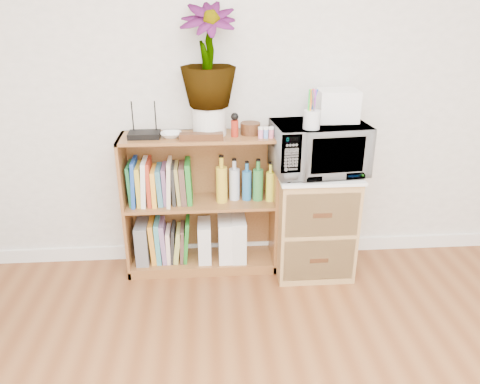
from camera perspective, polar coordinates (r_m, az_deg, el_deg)
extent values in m
cube|color=white|center=(3.46, 1.30, -6.80)|extent=(4.00, 0.02, 0.10)
cube|color=brown|center=(3.13, -4.79, -1.51)|extent=(1.00, 0.30, 0.95)
cube|color=#9E7542|center=(3.19, 8.89, -3.69)|extent=(0.50, 0.45, 0.70)
imported|color=silver|center=(2.99, 9.55, 5.32)|extent=(0.60, 0.44, 0.32)
cylinder|color=silver|center=(2.80, 8.73, 8.73)|extent=(0.10, 0.10, 0.11)
cube|color=white|center=(3.01, 11.72, 10.32)|extent=(0.25, 0.20, 0.19)
cube|color=black|center=(2.97, -11.58, 6.86)|extent=(0.19, 0.13, 0.04)
imported|color=silver|center=(2.94, -8.39, 6.90)|extent=(0.13, 0.13, 0.03)
cylinder|color=silver|center=(2.96, -3.75, 8.68)|extent=(0.21, 0.21, 0.18)
imported|color=#357A30|center=(2.89, -3.95, 16.19)|extent=(0.34, 0.34, 0.60)
cube|color=#39240F|center=(2.86, -4.73, 6.75)|extent=(0.27, 0.07, 0.04)
cylinder|color=maroon|center=(2.92, -0.65, 7.76)|extent=(0.05, 0.05, 0.10)
cylinder|color=#371C0F|center=(2.98, 1.26, 7.76)|extent=(0.12, 0.12, 0.07)
cube|color=#D8788B|center=(2.89, 3.18, 7.13)|extent=(0.12, 0.04, 0.06)
cube|color=slate|center=(3.28, -11.75, -5.92)|extent=(0.08, 0.22, 0.28)
cube|color=silver|center=(3.24, -4.34, -5.90)|extent=(0.09, 0.22, 0.27)
cube|color=silver|center=(3.24, -1.83, -5.68)|extent=(0.09, 0.23, 0.29)
cube|color=silver|center=(3.24, -0.20, -5.56)|extent=(0.10, 0.24, 0.30)
cube|color=#1D6D39|center=(3.11, -13.19, 0.93)|extent=(0.03, 0.20, 0.27)
cube|color=#1B44A4|center=(3.10, -12.73, 1.26)|extent=(0.04, 0.20, 0.30)
cube|color=gold|center=(3.10, -12.14, 0.93)|extent=(0.03, 0.20, 0.26)
cube|color=white|center=(3.09, -11.54, 1.25)|extent=(0.05, 0.20, 0.30)
cube|color=#A7311C|center=(3.08, -10.97, 1.25)|extent=(0.03, 0.20, 0.30)
cube|color=#F6A62B|center=(3.09, -10.36, 0.78)|extent=(0.03, 0.20, 0.24)
cube|color=teal|center=(3.09, -9.72, 0.84)|extent=(0.04, 0.20, 0.24)
cube|color=slate|center=(3.08, -9.11, 0.89)|extent=(0.03, 0.20, 0.25)
cube|color=beige|center=(3.07, -8.59, 1.34)|extent=(0.04, 0.20, 0.30)
cube|color=#252525|center=(3.08, -8.07, 0.98)|extent=(0.02, 0.20, 0.25)
cube|color=#9B8F47|center=(3.08, -7.57, 0.98)|extent=(0.04, 0.20, 0.25)
cube|color=brown|center=(3.07, -6.95, 1.01)|extent=(0.05, 0.20, 0.26)
cube|color=#207A25|center=(3.07, -6.26, 1.23)|extent=(0.04, 0.20, 0.28)
cylinder|color=gold|center=(3.06, -2.27, 1.63)|extent=(0.07, 0.07, 0.31)
cylinder|color=silver|center=(3.07, -0.68, 1.36)|extent=(0.07, 0.07, 0.27)
cylinder|color=#246BAA|center=(3.08, 0.84, 1.26)|extent=(0.06, 0.06, 0.26)
cylinder|color=#2F8139|center=(3.08, 2.19, 1.44)|extent=(0.07, 0.07, 0.27)
cylinder|color=#CED131|center=(3.10, 3.66, 1.33)|extent=(0.06, 0.06, 0.26)
cylinder|color=#AAB3BE|center=(3.09, 4.96, 1.90)|extent=(0.07, 0.07, 0.32)
cube|color=orange|center=(3.27, -10.53, -5.83)|extent=(0.05, 0.19, 0.29)
cube|color=teal|center=(3.26, -9.89, -5.78)|extent=(0.04, 0.19, 0.29)
cube|color=slate|center=(3.26, -9.26, -5.85)|extent=(0.05, 0.19, 0.28)
cube|color=beige|center=(3.27, -8.65, -6.26)|extent=(0.03, 0.19, 0.23)
cube|color=black|center=(3.26, -8.16, -6.08)|extent=(0.04, 0.19, 0.25)
cube|color=#A2A54C|center=(3.27, -7.61, -6.21)|extent=(0.06, 0.19, 0.24)
cube|color=#4E342C|center=(3.26, -7.03, -6.10)|extent=(0.04, 0.19, 0.25)
cube|color=#1D6F1F|center=(3.25, -6.53, -5.68)|extent=(0.05, 0.19, 0.30)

